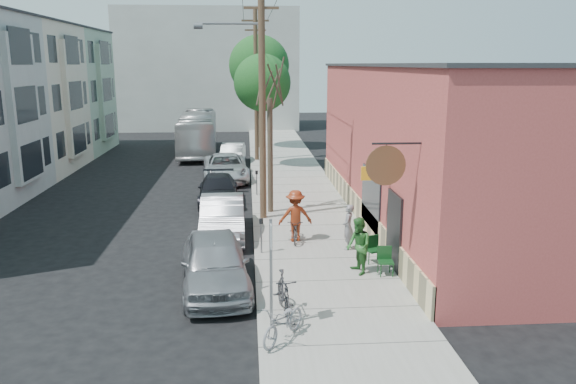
{
  "coord_description": "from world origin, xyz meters",
  "views": [
    {
      "loc": [
        1.83,
        -17.92,
        6.58
      ],
      "look_at": [
        3.43,
        4.25,
        1.5
      ],
      "focal_mm": 35.0,
      "sensor_mm": 36.0,
      "label": 1
    }
  ],
  "objects": [
    {
      "name": "patron_grey",
      "position": [
        5.32,
        0.91,
        0.96
      ],
      "size": [
        0.53,
        0.67,
        1.63
      ],
      "primitive_type": "imported",
      "rotation": [
        0.0,
        0.0,
        -1.84
      ],
      "color": "gray",
      "rests_on": "sidewalk"
    },
    {
      "name": "patio_chair_b",
      "position": [
        6.05,
        -1.68,
        0.59
      ],
      "size": [
        0.54,
        0.54,
        0.88
      ],
      "primitive_type": null,
      "rotation": [
        0.0,
        0.0,
        -0.09
      ],
      "color": "#103A17",
      "rests_on": "sidewalk"
    },
    {
      "name": "parked_bike_b",
      "position": [
        2.61,
        -5.67,
        0.6
      ],
      "size": [
        1.48,
        1.76,
        0.91
      ],
      "primitive_type": "imported",
      "rotation": [
        0.0,
        0.0,
        -0.61
      ],
      "color": "slate",
      "rests_on": "sidewalk"
    },
    {
      "name": "cyclist_bike",
      "position": [
        3.54,
        2.0,
        0.58
      ],
      "size": [
        0.71,
        1.67,
        0.85
      ],
      "primitive_type": "imported",
      "rotation": [
        0.0,
        0.0,
        -0.09
      ],
      "color": "black",
      "rests_on": "sidewalk"
    },
    {
      "name": "sidewalk",
      "position": [
        4.25,
        11.0,
        0.07
      ],
      "size": [
        4.5,
        58.0,
        0.15
      ],
      "primitive_type": "cube",
      "color": "gray",
      "rests_on": "ground"
    },
    {
      "name": "patio_chair_a",
      "position": [
        5.92,
        -0.54,
        0.59
      ],
      "size": [
        0.64,
        0.64,
        0.88
      ],
      "primitive_type": null,
      "rotation": [
        0.0,
        0.0,
        0.36
      ],
      "color": "#103A17",
      "rests_on": "sidewalk"
    },
    {
      "name": "car_4",
      "position": [
        0.8,
        19.42,
        0.69
      ],
      "size": [
        1.74,
        4.29,
        1.38
      ],
      "primitive_type": "imported",
      "rotation": [
        0.0,
        0.0,
        -0.07
      ],
      "color": "#9FA3A6",
      "rests_on": "ground"
    },
    {
      "name": "car_0",
      "position": [
        0.8,
        -2.09,
        0.82
      ],
      "size": [
        2.43,
        5.0,
        1.65
      ],
      "primitive_type": "imported",
      "rotation": [
        0.0,
        0.0,
        0.1
      ],
      "color": "#93949A",
      "rests_on": "ground"
    },
    {
      "name": "car_1",
      "position": [
        0.8,
        3.2,
        0.78
      ],
      "size": [
        1.8,
        4.79,
        1.56
      ],
      "primitive_type": "imported",
      "rotation": [
        0.0,
        0.0,
        0.03
      ],
      "color": "#9B9CA2",
      "rests_on": "ground"
    },
    {
      "name": "patron_green",
      "position": [
        5.22,
        -1.47,
        1.05
      ],
      "size": [
        0.86,
        1.0,
        1.79
      ],
      "primitive_type": "imported",
      "rotation": [
        0.0,
        0.0,
        -1.35
      ],
      "color": "#286428",
      "rests_on": "sidewalk"
    },
    {
      "name": "tree_leafy_far",
      "position": [
        2.8,
        26.28,
        6.46
      ],
      "size": [
        4.63,
        4.63,
        8.64
      ],
      "color": "#44392C",
      "rests_on": "sidewalk"
    },
    {
      "name": "cyclist",
      "position": [
        3.54,
        2.0,
        1.12
      ],
      "size": [
        1.28,
        0.78,
        1.93
      ],
      "primitive_type": "imported",
      "rotation": [
        0.0,
        0.0,
        3.19
      ],
      "color": "maroon",
      "rests_on": "sidewalk"
    },
    {
      "name": "car_3",
      "position": [
        0.54,
        14.12,
        0.75
      ],
      "size": [
        2.87,
        5.57,
        1.5
      ],
      "primitive_type": "imported",
      "rotation": [
        0.0,
        0.0,
        0.07
      ],
      "color": "#B8BDC1",
      "rests_on": "ground"
    },
    {
      "name": "end_cap_building",
      "position": [
        -2.0,
        42.0,
        6.0
      ],
      "size": [
        18.0,
        8.0,
        12.0
      ],
      "primitive_type": "cube",
      "color": "#AFB0AB",
      "rests_on": "ground"
    },
    {
      "name": "utility_pole_near",
      "position": [
        2.39,
        5.33,
        5.41
      ],
      "size": [
        3.57,
        0.28,
        10.0
      ],
      "color": "#503A28",
      "rests_on": "sidewalk"
    },
    {
      "name": "utility_pole_far",
      "position": [
        2.45,
        20.35,
        5.34
      ],
      "size": [
        1.8,
        0.28,
        10.0
      ],
      "color": "#503A28",
      "rests_on": "sidewalk"
    },
    {
      "name": "tree_bare",
      "position": [
        2.8,
        6.31,
        2.66
      ],
      "size": [
        0.24,
        0.24,
        5.01
      ],
      "color": "#44392C",
      "rests_on": "sidewalk"
    },
    {
      "name": "bus",
      "position": [
        -1.88,
        24.46,
        1.54
      ],
      "size": [
        3.1,
        11.19,
        3.09
      ],
      "primitive_type": "imported",
      "rotation": [
        0.0,
        0.0,
        0.05
      ],
      "color": "silver",
      "rests_on": "ground"
    },
    {
      "name": "parking_meter_far",
      "position": [
        2.25,
        9.62,
        0.98
      ],
      "size": [
        0.14,
        0.14,
        1.24
      ],
      "color": "slate",
      "rests_on": "sidewalk"
    },
    {
      "name": "parked_bike_a",
      "position": [
        2.71,
        -4.25,
        0.71
      ],
      "size": [
        0.7,
        1.89,
        1.11
      ],
      "primitive_type": "imported",
      "rotation": [
        0.0,
        0.0,
        0.1
      ],
      "color": "black",
      "rests_on": "sidewalk"
    },
    {
      "name": "tree_leafy_mid",
      "position": [
        2.8,
        17.82,
        5.43
      ],
      "size": [
        3.58,
        3.58,
        7.08
      ],
      "color": "#44392C",
      "rests_on": "sidewalk"
    },
    {
      "name": "parking_meter_near",
      "position": [
        2.25,
        0.71,
        0.98
      ],
      "size": [
        0.14,
        0.14,
        1.24
      ],
      "color": "slate",
      "rests_on": "sidewalk"
    },
    {
      "name": "sign_post",
      "position": [
        2.35,
        -4.95,
        1.83
      ],
      "size": [
        0.07,
        0.45,
        2.8
      ],
      "color": "slate",
      "rests_on": "sidewalk"
    },
    {
      "name": "cafe_building",
      "position": [
        8.99,
        4.99,
        3.3
      ],
      "size": [
        6.6,
        20.2,
        6.61
      ],
      "color": "#AD4340",
      "rests_on": "ground"
    },
    {
      "name": "car_2",
      "position": [
        0.37,
        8.61,
        0.67
      ],
      "size": [
        2.04,
        4.66,
        1.33
      ],
      "primitive_type": "imported",
      "rotation": [
        0.0,
        0.0,
        0.04
      ],
      "color": "black",
      "rests_on": "ground"
    },
    {
      "name": "ground",
      "position": [
        0.0,
        0.0,
        0.0
      ],
      "size": [
        120.0,
        120.0,
        0.0
      ],
      "primitive_type": "plane",
      "color": "black"
    }
  ]
}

